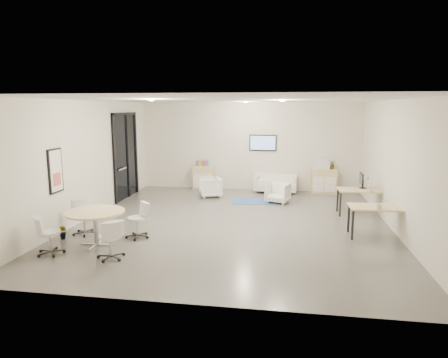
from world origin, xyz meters
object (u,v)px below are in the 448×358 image
sideboard_left (204,178)px  armchair_right (278,192)px  desk_front (381,210)px  desk_rear (363,192)px  sideboard_right (324,181)px  armchair_left (210,186)px  loveseat (276,184)px  round_table (95,215)px

sideboard_left → armchair_right: 3.29m
armchair_right → desk_front: bearing=-35.5°
armchair_right → desk_rear: desk_rear is taller
sideboard_right → sideboard_left: bearing=179.8°
armchair_left → desk_rear: desk_rear is taller
sideboard_left → loveseat: sideboard_left is taller
loveseat → round_table: size_ratio=1.22×
sideboard_right → armchair_left: 4.07m
armchair_left → armchair_right: (2.30, -0.51, -0.01)m
sideboard_left → sideboard_right: 4.38m
desk_rear → desk_front: 2.04m
armchair_left → round_table: bearing=-37.1°
sideboard_right → armchair_left: (-3.89, -1.21, -0.07)m
armchair_left → round_table: size_ratio=0.57×
sideboard_right → round_table: size_ratio=0.69×
sideboard_left → armchair_left: size_ratio=1.20×
desk_rear → round_table: round_table is taller
desk_rear → round_table: 7.23m
armchair_right → desk_front: (2.43, -3.17, 0.31)m
sideboard_right → desk_front: bearing=-80.3°
desk_front → round_table: 6.48m
sideboard_right → armchair_right: bearing=-132.6°
sideboard_left → loveseat: (2.68, -0.15, -0.13)m
armchair_left → desk_front: desk_front is taller
armchair_right → sideboard_right: bearing=64.5°
sideboard_right → armchair_left: size_ratio=1.21×
armchair_right → round_table: round_table is taller
sideboard_left → armchair_left: 1.32m
sideboard_left → round_table: bearing=-99.4°
armchair_left → sideboard_right: bearing=86.8°
sideboard_right → round_table: (-5.45, -6.44, 0.25)m
sideboard_right → armchair_right: sideboard_right is taller
desk_rear → desk_front: bearing=-95.1°
desk_front → sideboard_right: bearing=97.9°
armchair_left → loveseat: bearing=95.6°
loveseat → round_table: 7.34m
loveseat → desk_rear: bearing=-42.4°
desk_rear → armchair_left: bearing=155.2°
armchair_right → desk_front: 4.01m
loveseat → desk_rear: 3.72m
sideboard_left → desk_front: (5.22, -4.91, 0.23)m
round_table → armchair_right: bearing=50.7°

